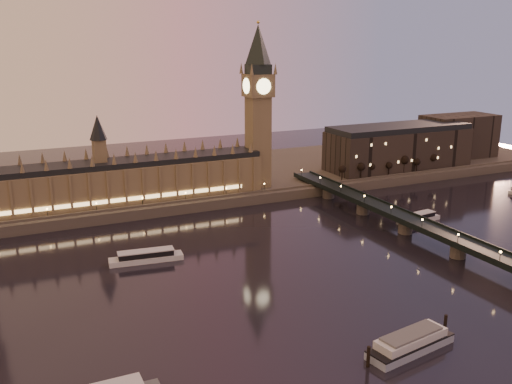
# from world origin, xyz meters

# --- Properties ---
(ground) EXTENTS (700.00, 700.00, 0.00)m
(ground) POSITION_xyz_m (0.00, 0.00, 0.00)
(ground) COLOR black
(ground) RESTS_ON ground
(far_embankment) EXTENTS (560.00, 130.00, 6.00)m
(far_embankment) POSITION_xyz_m (30.00, 165.00, 3.00)
(far_embankment) COLOR #423D35
(far_embankment) RESTS_ON ground
(palace_of_westminster) EXTENTS (180.00, 26.62, 52.00)m
(palace_of_westminster) POSITION_xyz_m (-40.12, 120.99, 21.71)
(palace_of_westminster) COLOR brown
(palace_of_westminster) RESTS_ON ground
(big_ben) EXTENTS (17.68, 17.68, 104.00)m
(big_ben) POSITION_xyz_m (53.99, 120.99, 63.95)
(big_ben) COLOR brown
(big_ben) RESTS_ON ground
(westminster_bridge) EXTENTS (13.20, 260.00, 15.30)m
(westminster_bridge) POSITION_xyz_m (91.61, 0.00, 5.52)
(westminster_bridge) COLOR black
(westminster_bridge) RESTS_ON ground
(city_block) EXTENTS (155.00, 45.00, 34.00)m
(city_block) POSITION_xyz_m (194.94, 130.93, 22.24)
(city_block) COLOR black
(city_block) RESTS_ON ground
(bare_tree_0) EXTENTS (5.39, 5.39, 10.97)m
(bare_tree_0) POSITION_xyz_m (112.06, 109.00, 14.17)
(bare_tree_0) COLOR black
(bare_tree_0) RESTS_ON ground
(bare_tree_1) EXTENTS (5.39, 5.39, 10.97)m
(bare_tree_1) POSITION_xyz_m (124.82, 109.00, 14.17)
(bare_tree_1) COLOR black
(bare_tree_1) RESTS_ON ground
(bare_tree_2) EXTENTS (5.39, 5.39, 10.97)m
(bare_tree_2) POSITION_xyz_m (137.57, 109.00, 14.17)
(bare_tree_2) COLOR black
(bare_tree_2) RESTS_ON ground
(bare_tree_3) EXTENTS (5.39, 5.39, 10.97)m
(bare_tree_3) POSITION_xyz_m (150.32, 109.00, 14.17)
(bare_tree_3) COLOR black
(bare_tree_3) RESTS_ON ground
(bare_tree_4) EXTENTS (5.39, 5.39, 10.97)m
(bare_tree_4) POSITION_xyz_m (163.07, 109.00, 14.17)
(bare_tree_4) COLOR black
(bare_tree_4) RESTS_ON ground
(bare_tree_5) EXTENTS (5.39, 5.39, 10.97)m
(bare_tree_5) POSITION_xyz_m (175.82, 109.00, 14.17)
(bare_tree_5) COLOR black
(bare_tree_5) RESTS_ON ground
(bare_tree_6) EXTENTS (5.39, 5.39, 10.97)m
(bare_tree_6) POSITION_xyz_m (188.57, 109.00, 14.17)
(bare_tree_6) COLOR black
(bare_tree_6) RESTS_ON ground
(cruise_boat_a) EXTENTS (34.27, 11.25, 5.38)m
(cruise_boat_a) POSITION_xyz_m (-42.16, 37.84, 2.37)
(cruise_boat_a) COLOR silver
(cruise_boat_a) RESTS_ON ground
(cruise_boat_b) EXTENTS (28.25, 10.35, 5.10)m
(cruise_boat_b) POSITION_xyz_m (111.32, 31.16, 2.24)
(cruise_boat_b) COLOR silver
(cruise_boat_b) RESTS_ON ground
(moored_barge) EXTENTS (37.79, 14.44, 7.01)m
(moored_barge) POSITION_xyz_m (17.08, -75.53, 2.96)
(moored_barge) COLOR #98A8C2
(moored_barge) RESTS_ON ground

